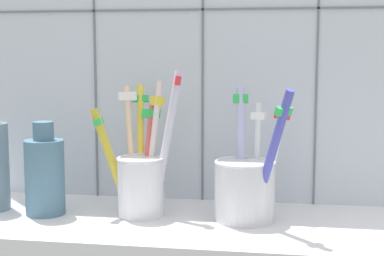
% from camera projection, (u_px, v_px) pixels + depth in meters
% --- Properties ---
extents(counter_slab, '(0.64, 0.22, 0.02)m').
position_uv_depth(counter_slab, '(190.00, 228.00, 0.75)').
color(counter_slab, silver).
rests_on(counter_slab, ground).
extents(tile_wall_back, '(0.64, 0.02, 0.45)m').
position_uv_depth(tile_wall_back, '(204.00, 59.00, 0.84)').
color(tile_wall_back, silver).
rests_on(tile_wall_back, ground).
extents(toothbrush_cup_left, '(0.12, 0.10, 0.19)m').
position_uv_depth(toothbrush_cup_left, '(141.00, 176.00, 0.77)').
color(toothbrush_cup_left, silver).
rests_on(toothbrush_cup_left, counter_slab).
extents(toothbrush_cup_right, '(0.10, 0.12, 0.17)m').
position_uv_depth(toothbrush_cup_right, '(246.00, 185.00, 0.74)').
color(toothbrush_cup_right, silver).
rests_on(toothbrush_cup_right, counter_slab).
extents(ceramic_vase, '(0.05, 0.05, 0.12)m').
position_uv_depth(ceramic_vase, '(44.00, 175.00, 0.77)').
color(ceramic_vase, slate).
rests_on(ceramic_vase, counter_slab).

